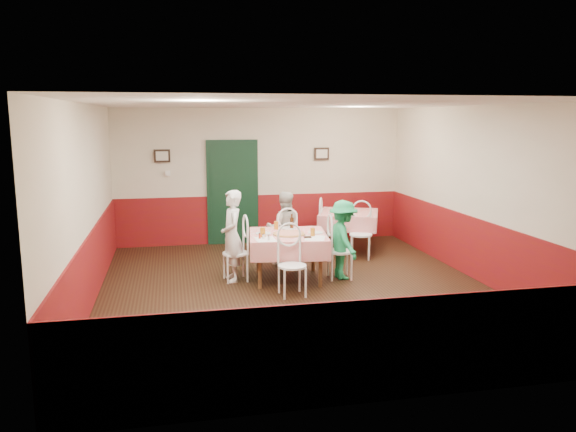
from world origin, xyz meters
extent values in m
plane|color=black|center=(0.00, 0.00, 0.00)|extent=(7.00, 7.00, 0.00)
plane|color=white|center=(0.00, 0.00, 2.80)|extent=(7.00, 7.00, 0.00)
cube|color=beige|center=(0.00, 3.50, 1.40)|extent=(6.00, 0.10, 2.80)
cube|color=beige|center=(0.00, -3.50, 1.40)|extent=(6.00, 0.10, 2.80)
cube|color=beige|center=(-3.00, 0.00, 1.40)|extent=(0.10, 7.00, 2.80)
cube|color=beige|center=(3.00, 0.00, 1.40)|extent=(0.10, 7.00, 2.80)
cube|color=maroon|center=(0.00, 3.48, 0.50)|extent=(6.00, 0.03, 1.00)
cube|color=maroon|center=(0.00, -3.48, 0.50)|extent=(6.00, 0.03, 1.00)
cube|color=maroon|center=(-2.98, 0.00, 0.50)|extent=(0.03, 7.00, 1.00)
cube|color=maroon|center=(2.98, 0.00, 0.50)|extent=(0.03, 7.00, 1.00)
cube|color=black|center=(-0.60, 3.45, 1.05)|extent=(0.96, 0.06, 2.10)
cube|color=black|center=(-2.00, 3.45, 1.85)|extent=(0.32, 0.03, 0.26)
cube|color=black|center=(1.30, 3.45, 1.85)|extent=(0.32, 0.03, 0.26)
cube|color=white|center=(-1.90, 3.45, 1.50)|extent=(0.10, 0.03, 0.10)
cube|color=red|center=(-0.02, 0.60, 0.38)|extent=(1.37, 1.37, 0.77)
cube|color=red|center=(1.59, 2.43, 0.38)|extent=(1.46, 1.46, 0.77)
cylinder|color=#B74723|center=(-0.02, 0.53, 0.78)|extent=(0.56, 0.56, 0.03)
cylinder|color=white|center=(-0.41, 0.66, 0.77)|extent=(0.28, 0.28, 0.01)
cylinder|color=white|center=(0.42, 0.56, 0.77)|extent=(0.28, 0.28, 0.01)
cylinder|color=white|center=(0.06, 0.99, 0.77)|extent=(0.28, 0.28, 0.01)
cylinder|color=#BF7219|center=(-0.46, 0.43, 0.84)|extent=(0.09, 0.09, 0.15)
cylinder|color=#BF7219|center=(0.32, 0.34, 0.83)|extent=(0.08, 0.08, 0.13)
cylinder|color=#BF7219|center=(-0.14, 1.00, 0.83)|extent=(0.08, 0.08, 0.13)
cylinder|color=#381C0A|center=(0.12, 0.99, 0.88)|extent=(0.07, 0.07, 0.23)
cylinder|color=silver|center=(-0.48, 0.27, 0.81)|extent=(0.04, 0.04, 0.09)
cylinder|color=silver|center=(-0.41, 0.17, 0.81)|extent=(0.04, 0.04, 0.09)
cylinder|color=#B23319|center=(-0.53, 0.33, 0.81)|extent=(0.04, 0.04, 0.09)
cube|color=white|center=(-0.45, 0.25, 0.76)|extent=(0.30, 0.40, 0.00)
cube|color=white|center=(0.32, 0.19, 0.76)|extent=(0.42, 0.48, 0.00)
cube|color=black|center=(0.21, 0.24, 0.77)|extent=(0.12, 0.10, 0.02)
imported|color=gray|center=(-0.92, 0.72, 0.74)|extent=(0.38, 0.56, 1.47)
imported|color=gray|center=(0.10, 1.49, 0.66)|extent=(0.71, 0.59, 1.33)
imported|color=gray|center=(0.87, 0.48, 0.65)|extent=(0.56, 0.88, 1.29)
camera|label=1|loc=(-1.84, -8.06, 2.61)|focal=35.00mm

